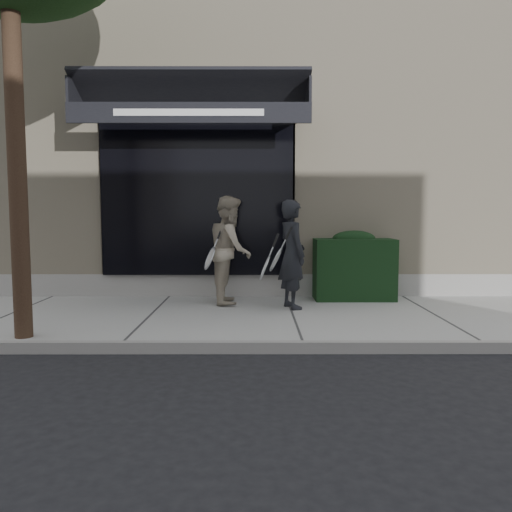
{
  "coord_description": "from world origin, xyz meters",
  "views": [
    {
      "loc": [
        -0.53,
        -6.95,
        1.55
      ],
      "look_at": [
        -0.52,
        0.6,
        0.89
      ],
      "focal_mm": 35.0,
      "sensor_mm": 36.0,
      "label": 1
    }
  ],
  "objects": [
    {
      "name": "ground",
      "position": [
        0.0,
        0.0,
        0.0
      ],
      "size": [
        80.0,
        80.0,
        0.0
      ],
      "primitive_type": "plane",
      "color": "black",
      "rests_on": "ground"
    },
    {
      "name": "sidewalk",
      "position": [
        0.0,
        0.0,
        0.06
      ],
      "size": [
        20.0,
        3.0,
        0.12
      ],
      "primitive_type": "cube",
      "color": "#A1A19B",
      "rests_on": "ground"
    },
    {
      "name": "curb",
      "position": [
        0.0,
        -1.55,
        0.07
      ],
      "size": [
        20.0,
        0.1,
        0.14
      ],
      "primitive_type": "cube",
      "color": "gray",
      "rests_on": "ground"
    },
    {
      "name": "building_facade",
      "position": [
        -0.01,
        4.96,
        2.74
      ],
      "size": [
        14.3,
        8.04,
        5.64
      ],
      "color": "beige",
      "rests_on": "ground"
    },
    {
      "name": "hedge",
      "position": [
        1.1,
        1.25,
        0.66
      ],
      "size": [
        1.3,
        0.7,
        1.14
      ],
      "color": "black",
      "rests_on": "sidewalk"
    },
    {
      "name": "pedestrian_front",
      "position": [
        0.02,
        0.44,
        0.93
      ],
      "size": [
        0.8,
        0.93,
        1.62
      ],
      "color": "black",
      "rests_on": "sidewalk"
    },
    {
      "name": "pedestrian_back",
      "position": [
        -0.92,
        0.88,
        0.97
      ],
      "size": [
        0.75,
        0.87,
        1.69
      ],
      "color": "#AEA18B",
      "rests_on": "sidewalk"
    }
  ]
}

